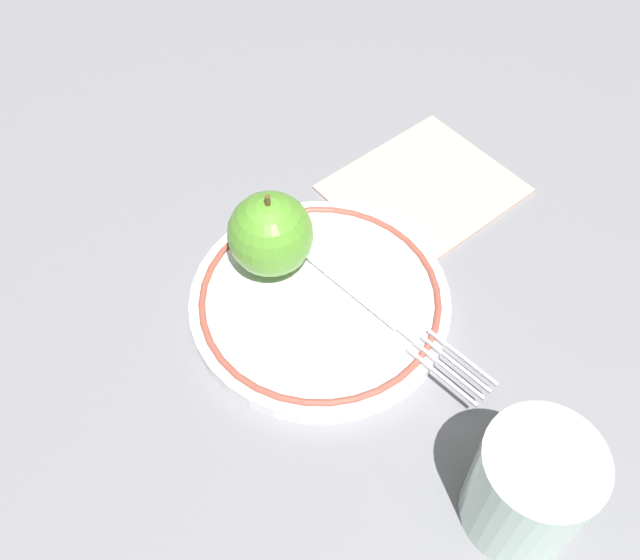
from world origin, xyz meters
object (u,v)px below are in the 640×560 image
apple_red_whole (269,235)px  drinking_glass (530,487)px  plate (320,301)px  napkin_folded (424,188)px  fork (386,314)px

apple_red_whole → drinking_glass: (0.01, -0.27, -0.01)m
plate → drinking_glass: bearing=-90.1°
apple_red_whole → napkin_folded: size_ratio=0.49×
apple_red_whole → drinking_glass: 0.27m
fork → drinking_glass: 0.17m
fork → napkin_folded: size_ratio=1.21×
apple_red_whole → plate: bearing=-78.2°
plate → fork: size_ratio=1.11×
drinking_glass → napkin_folded: 0.31m
plate → napkin_folded: (0.16, 0.05, -0.01)m
fork → plate: bearing=-154.7°
plate → napkin_folded: plate is taller
drinking_glass → apple_red_whole: bearing=92.2°
plate → napkin_folded: bearing=15.9°
apple_red_whole → fork: 0.11m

